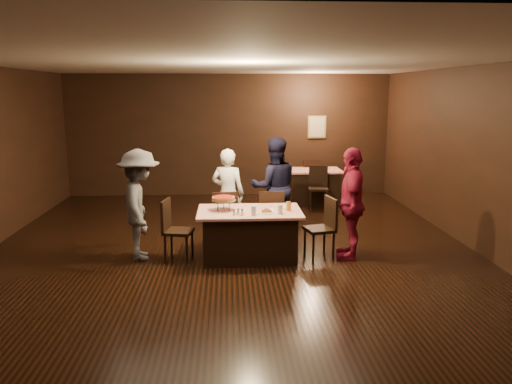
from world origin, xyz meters
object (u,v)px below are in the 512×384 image
chair_back_far (309,178)px  plate_empty (284,207)px  diner_navy_hoodie (274,187)px  diner_red_shirt (351,204)px  main_table (249,234)px  glass_front_right (280,209)px  chair_end_left (178,230)px  diner_white_jacket (228,194)px  back_table (313,186)px  diner_grey_knit (140,205)px  pizza_stand (223,199)px  glass_front_left (254,211)px  chair_far_left (224,217)px  chair_far_right (271,217)px  chair_back_near (318,188)px  glass_amber (288,206)px  chair_end_right (319,228)px

chair_back_far → plate_empty: chair_back_far is taller
diner_navy_hoodie → diner_red_shirt: 1.70m
main_table → glass_front_right: glass_front_right is taller
chair_end_left → diner_white_jacket: size_ratio=0.59×
main_table → back_table: 4.34m
diner_white_jacket → diner_grey_knit: (-1.36, -1.06, 0.06)m
pizza_stand → glass_front_left: pizza_stand is taller
chair_far_left → diner_navy_hoodie: bearing=-158.5°
diner_white_jacket → chair_far_left: bearing=95.6°
diner_grey_knit → diner_red_shirt: diner_red_shirt is taller
back_table → glass_front_right: 4.44m
back_table → chair_far_right: (-1.28, -3.25, 0.09)m
diner_red_shirt → chair_back_near: bearing=-169.9°
glass_front_left → glass_front_right: 0.40m
chair_far_right → glass_amber: 0.90m
diner_grey_knit → diner_red_shirt: 3.27m
chair_far_left → chair_back_near: bearing=-137.0°
chair_back_near → chair_end_right: bearing=-92.7°
back_table → chair_far_right: size_ratio=1.37×
chair_end_left → glass_front_left: chair_end_left is taller
plate_empty → glass_amber: size_ratio=1.79×
chair_back_far → diner_grey_knit: 5.64m
glass_front_right → diner_white_jacket: bearing=119.2°
chair_end_left → diner_red_shirt: 2.71m
chair_end_left → glass_amber: bearing=-81.4°
chair_back_far → plate_empty: 4.60m
chair_end_right → chair_back_far: size_ratio=1.00×
chair_end_left → main_table: bearing=-79.7°
diner_red_shirt → pizza_stand: size_ratio=4.60×
glass_front_left → pizza_stand: bearing=142.1°
diner_navy_hoodie → glass_front_right: 1.51m
chair_far_left → glass_front_left: (0.45, -1.05, 0.37)m
chair_back_near → glass_amber: size_ratio=6.79×
diner_grey_knit → diner_red_shirt: bearing=-103.3°
main_table → diner_white_jacket: size_ratio=1.00×
chair_end_left → pizza_stand: (0.70, 0.05, 0.48)m
pizza_stand → chair_far_right: bearing=41.2°
chair_far_right → diner_grey_knit: size_ratio=0.55×
chair_back_near → diner_navy_hoodie: size_ratio=0.53×
pizza_stand → glass_amber: 1.01m
chair_back_near → plate_empty: bearing=-102.5°
main_table → chair_far_left: chair_far_left is taller
chair_back_near → diner_red_shirt: bearing=-84.5°
chair_back_near → diner_white_jacket: size_ratio=0.59×
main_table → chair_end_right: 1.10m
chair_back_near → pizza_stand: size_ratio=2.50×
diner_navy_hoodie → chair_far_left: bearing=24.6°
chair_end_right → diner_red_shirt: bearing=69.2°
main_table → chair_far_left: 0.85m
chair_end_right → plate_empty: chair_end_right is taller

